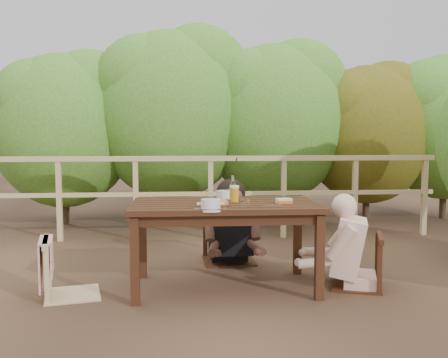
{
  "coord_description": "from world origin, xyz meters",
  "views": [
    {
      "loc": [
        -0.34,
        -4.05,
        1.26
      ],
      "look_at": [
        0.0,
        0.05,
        0.9
      ],
      "focal_mm": 40.24,
      "sensor_mm": 36.0,
      "label": 1
    }
  ],
  "objects": [
    {
      "name": "chair_far",
      "position": [
        0.12,
        0.87,
        0.5
      ],
      "size": [
        0.52,
        0.52,
        1.0
      ],
      "primitive_type": "cube",
      "rotation": [
        0.0,
        0.0,
        0.05
      ],
      "color": "black",
      "rests_on": "ground"
    },
    {
      "name": "bread_roll",
      "position": [
        -0.05,
        -0.22,
        0.73
      ],
      "size": [
        0.13,
        0.1,
        0.07
      ],
      "primitive_type": "ellipsoid",
      "color": "#A16834",
      "rests_on": "table"
    },
    {
      "name": "butter_tub",
      "position": [
        0.48,
        -0.08,
        0.72
      ],
      "size": [
        0.13,
        0.1,
        0.05
      ],
      "primitive_type": "cube",
      "rotation": [
        0.0,
        0.0,
        0.09
      ],
      "color": "white",
      "rests_on": "table"
    },
    {
      "name": "beer_glass",
      "position": [
        0.09,
        0.06,
        0.77
      ],
      "size": [
        0.08,
        0.08,
        0.15
      ],
      "primitive_type": "cylinder",
      "color": "#C57018",
      "rests_on": "table"
    },
    {
      "name": "diner_right",
      "position": [
        1.13,
        -0.06,
        0.64
      ],
      "size": [
        0.76,
        0.69,
        1.28
      ],
      "primitive_type": null,
      "rotation": [
        0.0,
        0.0,
        1.24
      ],
      "color": "beige",
      "rests_on": "ground"
    },
    {
      "name": "bottle",
      "position": [
        0.08,
        0.11,
        0.81
      ],
      "size": [
        0.05,
        0.05,
        0.23
      ],
      "primitive_type": "cylinder",
      "color": "white",
      "rests_on": "table"
    },
    {
      "name": "railing",
      "position": [
        0.0,
        2.0,
        0.51
      ],
      "size": [
        5.6,
        0.1,
        1.01
      ],
      "primitive_type": "cube",
      "color": "tan",
      "rests_on": "ground"
    },
    {
      "name": "chair_left",
      "position": [
        -1.21,
        -0.1,
        0.44
      ],
      "size": [
        0.52,
        0.52,
        0.87
      ],
      "primitive_type": "cube",
      "rotation": [
        0.0,
        0.0,
        1.79
      ],
      "color": "tan",
      "rests_on": "ground"
    },
    {
      "name": "tumbler",
      "position": [
        0.14,
        -0.25,
        0.73
      ],
      "size": [
        0.07,
        0.07,
        0.08
      ],
      "primitive_type": "cylinder",
      "color": "white",
      "rests_on": "table"
    },
    {
      "name": "table",
      "position": [
        0.0,
        0.0,
        0.35
      ],
      "size": [
        1.51,
        0.85,
        0.7
      ],
      "primitive_type": "cube",
      "color": "black",
      "rests_on": "ground"
    },
    {
      "name": "soup_far",
      "position": [
        0.03,
        0.3,
        0.74
      ],
      "size": [
        0.24,
        0.24,
        0.08
      ],
      "primitive_type": "cylinder",
      "color": "silver",
      "rests_on": "table"
    },
    {
      "name": "soup_near",
      "position": [
        -0.13,
        -0.31,
        0.74
      ],
      "size": [
        0.25,
        0.25,
        0.08
      ],
      "primitive_type": "cylinder",
      "color": "silver",
      "rests_on": "table"
    },
    {
      "name": "woman",
      "position": [
        0.12,
        0.89,
        0.64
      ],
      "size": [
        0.54,
        0.66,
        1.28
      ],
      "primitive_type": null,
      "rotation": [
        0.0,
        0.0,
        3.19
      ],
      "color": "black",
      "rests_on": "ground"
    },
    {
      "name": "hedge_row",
      "position": [
        0.4,
        3.2,
        1.9
      ],
      "size": [
        6.6,
        1.6,
        3.8
      ],
      "primitive_type": null,
      "color": "#427324",
      "rests_on": "ground"
    },
    {
      "name": "chair_right",
      "position": [
        1.1,
        -0.06,
        0.42
      ],
      "size": [
        0.53,
        0.53,
        0.84
      ],
      "primitive_type": "cube",
      "rotation": [
        0.0,
        0.0,
        -1.9
      ],
      "color": "black",
      "rests_on": "ground"
    },
    {
      "name": "ground",
      "position": [
        0.0,
        0.0,
        0.0
      ],
      "size": [
        60.0,
        60.0,
        0.0
      ],
      "primitive_type": "plane",
      "color": "brown",
      "rests_on": "ground"
    }
  ]
}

